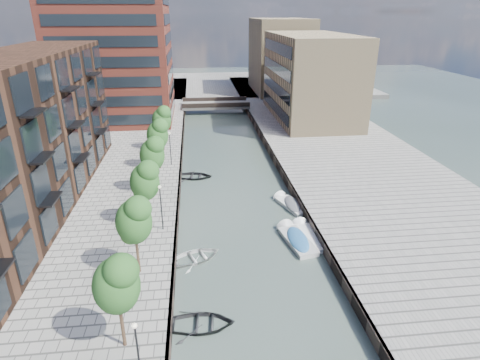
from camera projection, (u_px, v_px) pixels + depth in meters
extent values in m
plane|color=#38473F|center=(230.00, 170.00, 50.53)|extent=(300.00, 300.00, 0.00)
cube|color=gray|center=(352.00, 161.00, 51.98)|extent=(20.00, 140.00, 1.00)
cube|color=#332823|center=(181.00, 168.00, 49.71)|extent=(0.25, 140.00, 1.00)
cube|color=#332823|center=(277.00, 164.00, 50.96)|extent=(0.25, 140.00, 1.00)
cube|color=gray|center=(210.00, 85.00, 105.28)|extent=(80.00, 40.00, 1.00)
cube|color=black|center=(18.00, 136.00, 36.21)|extent=(8.00, 38.00, 14.00)
cube|color=brown|center=(112.00, 28.00, 65.46)|extent=(18.00, 18.00, 30.00)
cube|color=tan|center=(310.00, 77.00, 69.22)|extent=(12.00, 25.00, 14.00)
cube|color=tan|center=(280.00, 56.00, 92.64)|extent=(12.00, 20.00, 16.00)
cube|color=gray|center=(215.00, 105.00, 79.33)|extent=(13.00, 6.00, 0.60)
cube|color=#332823|center=(216.00, 105.00, 76.53)|extent=(13.00, 0.40, 0.80)
cube|color=#332823|center=(215.00, 99.00, 81.66)|extent=(13.00, 0.40, 0.80)
cylinder|color=#382619|center=(122.00, 322.00, 22.09)|extent=(0.20, 0.20, 3.20)
ellipsoid|color=#235720|center=(116.00, 282.00, 21.03)|extent=(2.50, 2.50, 3.25)
cylinder|color=#382619|center=(138.00, 253.00, 28.50)|extent=(0.20, 0.20, 3.20)
ellipsoid|color=#235720|center=(134.00, 219.00, 27.44)|extent=(2.50, 2.50, 3.25)
cylinder|color=#382619|center=(147.00, 208.00, 34.91)|extent=(0.20, 0.20, 3.20)
ellipsoid|color=#235720|center=(145.00, 179.00, 33.85)|extent=(2.50, 2.50, 3.25)
cylinder|color=#382619|center=(154.00, 178.00, 41.32)|extent=(0.20, 0.20, 3.20)
ellipsoid|color=#235720|center=(152.00, 153.00, 40.26)|extent=(2.50, 2.50, 3.25)
cylinder|color=#382619|center=(159.00, 155.00, 47.73)|extent=(0.20, 0.20, 3.20)
ellipsoid|color=#235720|center=(157.00, 133.00, 46.67)|extent=(2.50, 2.50, 3.25)
cylinder|color=#382619|center=(163.00, 138.00, 54.14)|extent=(0.20, 0.20, 3.20)
ellipsoid|color=#235720|center=(161.00, 119.00, 53.08)|extent=(2.50, 2.50, 3.25)
cylinder|color=black|center=(139.00, 358.00, 19.32)|extent=(0.10, 0.10, 4.00)
sphere|color=#FFF2CC|center=(134.00, 326.00, 18.55)|extent=(0.24, 0.24, 0.24)
cylinder|color=black|center=(161.00, 209.00, 33.97)|extent=(0.10, 0.10, 4.00)
sphere|color=#FFF2CC|center=(160.00, 187.00, 33.20)|extent=(0.24, 0.24, 0.24)
cylinder|color=black|center=(170.00, 149.00, 48.63)|extent=(0.10, 0.10, 4.00)
sphere|color=#FFF2CC|center=(169.00, 133.00, 47.85)|extent=(0.24, 0.24, 0.24)
imported|color=#232426|center=(201.00, 326.00, 25.39)|extent=(4.51, 3.35, 0.90)
imported|color=silver|center=(196.00, 259.00, 32.28)|extent=(5.06, 4.42, 0.87)
imported|color=black|center=(194.00, 178.00, 48.08)|extent=(4.84, 3.79, 0.91)
cube|color=white|center=(307.00, 240.00, 34.94)|extent=(1.71, 4.44, 0.62)
cube|color=white|center=(307.00, 236.00, 34.81)|extent=(1.79, 4.53, 0.10)
cone|color=white|center=(301.00, 227.00, 36.93)|extent=(1.64, 0.89, 1.63)
cube|color=#B6B5B4|center=(298.00, 243.00, 34.41)|extent=(2.57, 4.91, 0.66)
cube|color=#B6B5B4|center=(298.00, 240.00, 34.27)|extent=(2.67, 5.02, 0.10)
cone|color=#B6B5B4|center=(287.00, 230.00, 36.44)|extent=(1.87, 1.22, 1.73)
ellipsoid|color=#215B98|center=(298.00, 239.00, 34.25)|extent=(2.39, 4.49, 0.57)
cube|color=white|center=(292.00, 207.00, 40.80)|extent=(2.85, 4.44, 0.59)
cube|color=white|center=(292.00, 204.00, 40.67)|extent=(2.95, 4.55, 0.09)
cone|color=white|center=(281.00, 199.00, 42.50)|extent=(1.72, 1.28, 1.54)
ellipsoid|color=#4E4F55|center=(292.00, 204.00, 40.65)|extent=(2.64, 4.07, 0.51)
imported|color=#AEB1B3|center=(275.00, 109.00, 74.98)|extent=(1.49, 3.62, 1.23)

